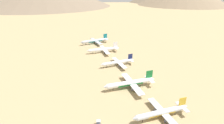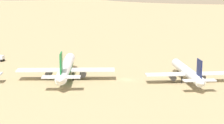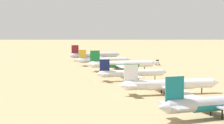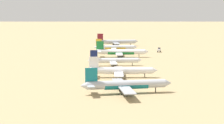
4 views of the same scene
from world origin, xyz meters
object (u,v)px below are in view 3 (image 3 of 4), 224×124
at_px(parked_jet_0, 223,103).
at_px(parked_jet_1, 169,84).
at_px(parked_jet_4, 103,60).
at_px(parked_jet_5, 94,55).
at_px(parked_jet_2, 131,73).
at_px(service_truck, 158,62).
at_px(parked_jet_3, 121,64).

bearing_deg(parked_jet_0, parked_jet_1, 89.62).
xyz_separation_m(parked_jet_4, parked_jet_5, (3.58, 47.53, 0.56)).
height_order(parked_jet_4, parked_jet_5, parked_jet_5).
relative_size(parked_jet_2, service_truck, 6.81).
relative_size(parked_jet_1, parked_jet_5, 0.94).
bearing_deg(parked_jet_0, parked_jet_3, 87.42).
xyz_separation_m(parked_jet_0, parked_jet_4, (3.21, 169.42, -0.44)).
xyz_separation_m(parked_jet_2, service_truck, (44.46, 77.89, -1.67)).
distance_m(parked_jet_1, parked_jet_3, 89.05).
relative_size(parked_jet_1, parked_jet_4, 1.06).
bearing_deg(parked_jet_4, parked_jet_2, -93.25).
xyz_separation_m(parked_jet_0, parked_jet_5, (6.79, 216.96, 0.12)).
distance_m(parked_jet_3, parked_jet_5, 86.88).
relative_size(parked_jet_2, parked_jet_4, 0.96).
xyz_separation_m(parked_jet_1, parked_jet_2, (-1.83, 44.21, -0.34)).
distance_m(parked_jet_0, service_truck, 168.86).
xyz_separation_m(parked_jet_4, service_truck, (39.69, -6.12, -1.77)).
relative_size(parked_jet_1, service_truck, 7.53).
bearing_deg(parked_jet_5, parked_jet_1, -92.13).
relative_size(parked_jet_0, parked_jet_2, 1.16).
bearing_deg(parked_jet_1, parked_jet_3, 86.41).
bearing_deg(parked_jet_3, parked_jet_4, 93.85).
bearing_deg(parked_jet_0, service_truck, 75.28).
relative_size(parked_jet_0, parked_jet_3, 0.98).
bearing_deg(service_truck, parked_jet_4, 171.24).
distance_m(parked_jet_0, parked_jet_5, 217.06).
distance_m(parked_jet_0, parked_jet_1, 41.21).
height_order(parked_jet_2, parked_jet_4, parked_jet_4).
distance_m(parked_jet_4, service_truck, 40.20).
xyz_separation_m(parked_jet_2, parked_jet_3, (7.42, 44.67, 0.61)).
relative_size(parked_jet_0, parked_jet_4, 1.12).
distance_m(parked_jet_2, service_truck, 89.70).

